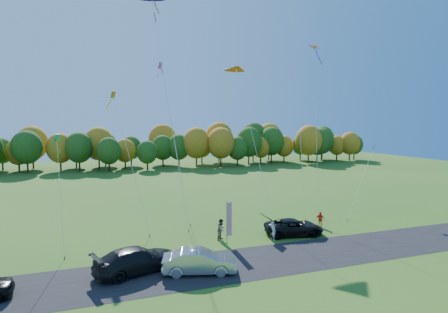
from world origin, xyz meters
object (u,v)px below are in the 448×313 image
object	(u,v)px
black_suv	(294,227)
silver_sedan	(199,261)
person_east	(320,219)
feather_flag	(229,219)

from	to	relation	value
black_suv	silver_sedan	world-z (taller)	silver_sedan
silver_sedan	person_east	xyz separation A→B (m)	(14.16, 6.63, -0.05)
black_suv	feather_flag	bearing A→B (deg)	106.68
black_suv	feather_flag	size ratio (longest dim) A/B	1.41
silver_sedan	person_east	distance (m)	15.63
person_east	silver_sedan	bearing A→B (deg)	-103.00
silver_sedan	person_east	size ratio (longest dim) A/B	3.22
black_suv	feather_flag	xyz separation A→B (m)	(-6.69, -0.76, 1.58)
black_suv	silver_sedan	xyz separation A→B (m)	(-10.41, -5.25, 0.08)
black_suv	silver_sedan	bearing A→B (deg)	126.96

